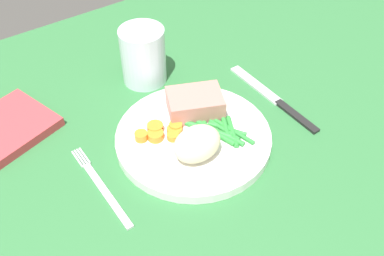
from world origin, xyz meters
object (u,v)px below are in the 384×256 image
dinner_plate (192,136)px  knife (274,99)px  fork (101,186)px  meat_portion (195,103)px  napkin (9,126)px  water_glass (144,59)px

dinner_plate → knife: (16.82, -0.29, -0.60)cm
fork → meat_portion: bearing=8.0°
meat_portion → knife: bearing=-16.3°
meat_portion → napkin: meat_portion is taller
knife → water_glass: 23.37cm
water_glass → napkin: size_ratio=0.82×
fork → water_glass: 25.17cm
meat_portion → napkin: 29.29cm
water_glass → napkin: bearing=177.6°
fork → dinner_plate: bearing=-3.0°
meat_portion → dinner_plate: bearing=-130.6°
water_glass → napkin: (-24.07, 0.99, -3.47)cm
knife → napkin: (-38.91, 18.59, 0.56)cm
meat_portion → fork: size_ratio=0.51×
dinner_plate → meat_portion: size_ratio=2.78×
dinner_plate → knife: dinner_plate is taller
meat_portion → fork: 19.42cm
fork → napkin: (-6.51, 18.57, 0.56)cm
fork → napkin: 19.68cm
fork → napkin: bearing=105.4°
meat_portion → water_glass: (-1.20, 13.60, 0.96)cm
meat_portion → water_glass: size_ratio=0.85×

